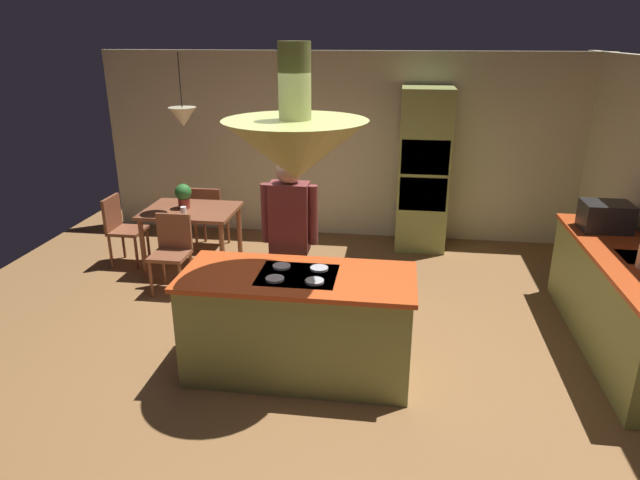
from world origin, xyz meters
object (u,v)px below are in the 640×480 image
(dining_table, at_px, (191,217))
(microwave_on_counter, at_px, (606,216))
(chair_facing_island, at_px, (172,248))
(chair_at_corner, at_px, (121,226))
(person_at_island, at_px, (290,236))
(chair_by_back_wall, at_px, (209,213))
(cup_on_table, at_px, (183,211))
(oven_tower, at_px, (423,170))
(kitchen_island, at_px, (298,324))
(potted_plant_on_table, at_px, (183,195))

(dining_table, xyz_separation_m, microwave_on_counter, (4.54, -0.57, 0.40))
(chair_facing_island, bearing_deg, chair_at_corner, 145.26)
(person_at_island, bearing_deg, chair_by_back_wall, 126.22)
(chair_by_back_wall, relative_size, microwave_on_counter, 1.89)
(chair_by_back_wall, height_order, microwave_on_counter, microwave_on_counter)
(cup_on_table, bearing_deg, oven_tower, 25.76)
(kitchen_island, relative_size, chair_facing_island, 2.22)
(potted_plant_on_table, bearing_deg, chair_by_back_wall, 81.69)
(dining_table, relative_size, microwave_on_counter, 2.38)
(chair_facing_island, bearing_deg, potted_plant_on_table, 97.49)
(chair_by_back_wall, bearing_deg, dining_table, 90.00)
(kitchen_island, height_order, potted_plant_on_table, potted_plant_on_table)
(oven_tower, distance_m, chair_by_back_wall, 2.90)
(kitchen_island, relative_size, person_at_island, 1.12)
(oven_tower, height_order, person_at_island, oven_tower)
(kitchen_island, bearing_deg, potted_plant_on_table, 129.97)
(potted_plant_on_table, xyz_separation_m, cup_on_table, (0.08, -0.24, -0.12))
(oven_tower, bearing_deg, chair_by_back_wall, -169.87)
(oven_tower, bearing_deg, kitchen_island, -108.74)
(kitchen_island, xyz_separation_m, chair_by_back_wall, (-1.70, 2.74, 0.04))
(person_at_island, distance_m, potted_plant_on_table, 2.15)
(kitchen_island, bearing_deg, dining_table, 128.99)
(oven_tower, relative_size, person_at_island, 1.24)
(potted_plant_on_table, bearing_deg, person_at_island, -42.19)
(oven_tower, distance_m, microwave_on_counter, 2.44)
(potted_plant_on_table, bearing_deg, oven_tower, 21.00)
(kitchen_island, xyz_separation_m, microwave_on_counter, (2.84, 1.53, 0.59))
(person_at_island, xyz_separation_m, potted_plant_on_table, (-1.59, 1.44, -0.06))
(chair_at_corner, bearing_deg, chair_facing_island, -124.74)
(chair_by_back_wall, bearing_deg, chair_facing_island, 90.00)
(cup_on_table, bearing_deg, chair_by_back_wall, 89.61)
(chair_by_back_wall, bearing_deg, microwave_on_counter, 165.08)
(potted_plant_on_table, bearing_deg, microwave_on_counter, -7.40)
(chair_at_corner, bearing_deg, potted_plant_on_table, -87.68)
(kitchen_island, xyz_separation_m, person_at_island, (-0.20, 0.69, 0.53))
(person_at_island, bearing_deg, kitchen_island, -74.12)
(person_at_island, bearing_deg, cup_on_table, 141.54)
(oven_tower, bearing_deg, potted_plant_on_table, -159.00)
(person_at_island, xyz_separation_m, chair_by_back_wall, (-1.50, 2.05, -0.49))
(chair_facing_island, bearing_deg, dining_table, 90.00)
(person_at_island, xyz_separation_m, chair_at_corner, (-2.43, 1.41, -0.49))
(chair_facing_island, distance_m, chair_at_corner, 1.13)
(kitchen_island, bearing_deg, chair_at_corner, 141.36)
(chair_facing_island, distance_m, potted_plant_on_table, 0.80)
(cup_on_table, bearing_deg, microwave_on_counter, -4.48)
(kitchen_island, bearing_deg, person_at_island, 105.88)
(cup_on_table, relative_size, microwave_on_counter, 0.20)
(chair_by_back_wall, relative_size, potted_plant_on_table, 2.90)
(dining_table, bearing_deg, kitchen_island, -51.01)
(person_at_island, relative_size, cup_on_table, 19.07)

